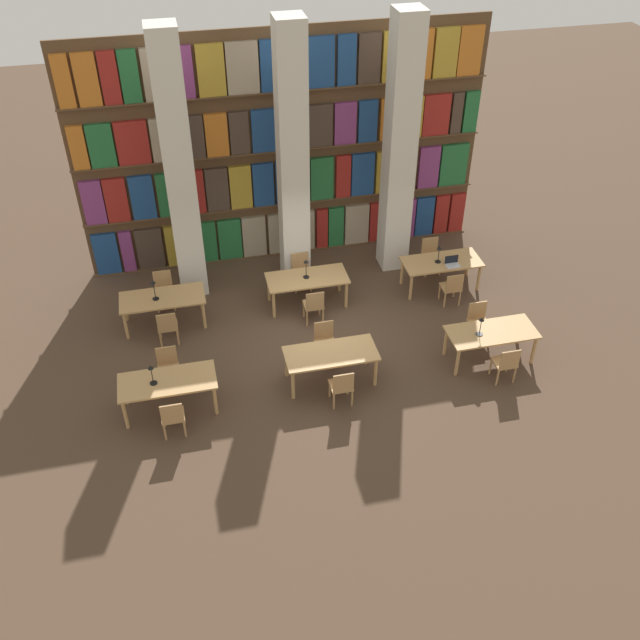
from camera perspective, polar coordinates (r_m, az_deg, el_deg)
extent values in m
plane|color=#4C3828|center=(15.30, -0.11, -1.62)|extent=(40.00, 40.00, 0.00)
cube|color=brown|center=(16.92, -2.98, 13.49)|extent=(9.49, 0.06, 5.50)
cube|color=brown|center=(18.23, -2.70, 5.64)|extent=(9.49, 0.35, 0.03)
cube|color=navy|center=(17.80, -16.71, 5.19)|extent=(0.57, 0.20, 1.08)
cube|color=#84387A|center=(17.76, -15.15, 5.42)|extent=(0.29, 0.20, 1.08)
cube|color=#47382D|center=(17.73, -13.45, 5.66)|extent=(0.62, 0.20, 1.08)
cube|color=#B7932D|center=(17.71, -11.35, 5.96)|extent=(0.54, 0.20, 1.08)
cube|color=navy|center=(17.72, -9.87, 6.16)|extent=(0.25, 0.20, 1.08)
cube|color=#236B38|center=(17.73, -8.81, 6.31)|extent=(0.32, 0.20, 1.08)
cube|color=#236B38|center=(17.75, -7.23, 6.52)|extent=(0.56, 0.20, 1.08)
cube|color=tan|center=(17.80, -5.31, 6.77)|extent=(0.58, 0.20, 1.08)
cube|color=tan|center=(17.89, -3.11, 7.04)|extent=(0.67, 0.20, 1.08)
cube|color=tan|center=(17.98, -1.18, 7.28)|extent=(0.42, 0.20, 1.08)
cube|color=maroon|center=(18.06, 0.12, 7.43)|extent=(0.28, 0.20, 1.08)
cube|color=#236B38|center=(18.13, 1.23, 7.56)|extent=(0.39, 0.20, 1.08)
cube|color=tan|center=(18.26, 2.91, 7.74)|extent=(0.61, 0.20, 1.08)
cube|color=maroon|center=(18.42, 4.78, 7.94)|extent=(0.55, 0.20, 1.08)
cube|color=#84387A|center=(18.60, 6.66, 8.14)|extent=(0.58, 0.20, 1.08)
cube|color=navy|center=(18.78, 8.29, 8.29)|extent=(0.47, 0.20, 1.08)
cube|color=maroon|center=(18.93, 9.61, 8.42)|extent=(0.35, 0.20, 1.08)
cube|color=maroon|center=(19.09, 10.82, 8.53)|extent=(0.38, 0.20, 1.08)
cube|color=brown|center=(17.53, -2.83, 9.44)|extent=(9.49, 0.35, 0.03)
cube|color=#84387A|center=(17.14, -17.69, 9.01)|extent=(0.47, 0.20, 1.08)
cube|color=maroon|center=(17.09, -15.98, 9.27)|extent=(0.50, 0.20, 1.08)
cube|color=navy|center=(17.06, -14.02, 9.57)|extent=(0.54, 0.20, 1.08)
cube|color=#236B38|center=(17.04, -12.22, 9.83)|extent=(0.40, 0.20, 1.08)
cube|color=maroon|center=(17.05, -10.31, 10.09)|extent=(0.63, 0.20, 1.08)
cube|color=#47382D|center=(17.07, -8.24, 10.36)|extent=(0.52, 0.20, 1.08)
cube|color=#B7932D|center=(17.11, -6.39, 10.59)|extent=(0.51, 0.20, 1.08)
cube|color=navy|center=(17.17, -4.59, 10.81)|extent=(0.49, 0.20, 1.08)
cube|color=navy|center=(17.24, -2.97, 10.99)|extent=(0.36, 0.20, 1.08)
cube|color=tan|center=(17.31, -1.52, 11.15)|extent=(0.35, 0.20, 1.08)
cube|color=#236B38|center=(17.40, 0.11, 11.32)|extent=(0.55, 0.20, 1.08)
cube|color=maroon|center=(17.51, 1.83, 11.49)|extent=(0.36, 0.20, 1.08)
cube|color=navy|center=(17.63, 3.39, 11.63)|extent=(0.56, 0.20, 1.08)
cube|color=#B7932D|center=(17.81, 5.43, 11.81)|extent=(0.61, 0.20, 1.08)
cube|color=tan|center=(17.97, 7.06, 11.94)|extent=(0.37, 0.20, 1.08)
cube|color=#84387A|center=(18.14, 8.64, 12.05)|extent=(0.52, 0.20, 1.08)
cube|color=#236B38|center=(18.37, 10.57, 12.18)|extent=(0.69, 0.20, 1.08)
cube|color=brown|center=(16.92, -2.98, 13.53)|extent=(9.49, 0.35, 0.03)
cube|color=orange|center=(16.58, -18.79, 12.98)|extent=(0.35, 0.20, 0.99)
cube|color=#236B38|center=(16.53, -17.11, 13.25)|extent=(0.55, 0.20, 0.99)
cube|color=maroon|center=(16.49, -14.77, 13.61)|extent=(0.70, 0.20, 0.99)
cube|color=tan|center=(16.48, -12.91, 13.88)|extent=(0.27, 0.20, 0.99)
cube|color=navy|center=(16.48, -11.63, 14.06)|extent=(0.31, 0.20, 0.99)
cube|color=#47382D|center=(16.49, -10.08, 14.27)|extent=(0.45, 0.20, 0.99)
cube|color=orange|center=(16.51, -8.29, 14.49)|extent=(0.50, 0.20, 0.99)
cube|color=#47382D|center=(16.55, -6.50, 14.71)|extent=(0.43, 0.20, 0.99)
cube|color=navy|center=(16.62, -4.55, 14.92)|extent=(0.55, 0.20, 0.99)
cube|color=maroon|center=(16.71, -2.31, 15.15)|extent=(0.65, 0.20, 0.99)
cube|color=#47382D|center=(16.83, -0.08, 15.35)|extent=(0.59, 0.20, 0.99)
cube|color=#84387A|center=(16.97, 1.99, 15.52)|extent=(0.51, 0.20, 0.99)
cube|color=navy|center=(17.10, 3.79, 15.65)|extent=(0.45, 0.20, 0.99)
cube|color=orange|center=(17.26, 5.65, 15.77)|extent=(0.52, 0.20, 0.99)
cube|color=#B7932D|center=(17.42, 7.35, 15.86)|extent=(0.48, 0.20, 0.99)
cube|color=maroon|center=(17.62, 9.22, 15.95)|extent=(0.65, 0.20, 0.99)
cube|color=#47382D|center=(17.81, 10.82, 16.01)|extent=(0.26, 0.20, 0.99)
cube|color=#236B38|center=(17.95, 11.91, 16.05)|extent=(0.35, 0.20, 0.99)
cube|color=brown|center=(16.39, -3.14, 17.91)|extent=(9.49, 0.35, 0.03)
cube|color=orange|center=(16.07, -19.86, 17.55)|extent=(0.34, 0.20, 1.10)
cube|color=orange|center=(16.03, -18.16, 17.85)|extent=(0.46, 0.20, 1.10)
cube|color=maroon|center=(15.99, -16.49, 18.12)|extent=(0.36, 0.20, 1.10)
cube|color=#236B38|center=(15.97, -14.99, 18.35)|extent=(0.38, 0.20, 1.10)
cube|color=tan|center=(15.97, -13.48, 18.57)|extent=(0.30, 0.20, 1.10)
cube|color=#84387A|center=(15.97, -11.41, 18.85)|extent=(0.69, 0.20, 1.10)
cube|color=#B7932D|center=(16.00, -8.75, 19.18)|extent=(0.58, 0.20, 1.10)
cube|color=tan|center=(16.06, -6.25, 19.46)|extent=(0.68, 0.20, 1.10)
cube|color=navy|center=(16.14, -3.98, 19.67)|extent=(0.46, 0.20, 1.10)
cube|color=#B7932D|center=(16.22, -2.15, 19.83)|extent=(0.40, 0.20, 1.10)
cube|color=navy|center=(16.34, -0.07, 19.98)|extent=(0.65, 0.20, 1.10)
cube|color=navy|center=(16.47, 2.09, 20.11)|extent=(0.41, 0.20, 1.10)
cube|color=#47382D|center=(16.61, 3.91, 20.20)|extent=(0.50, 0.20, 1.10)
cube|color=#B7932D|center=(16.77, 5.92, 20.28)|extent=(0.54, 0.20, 1.10)
cube|color=orange|center=(16.96, 7.92, 20.33)|extent=(0.58, 0.20, 1.10)
cube|color=#B7932D|center=(17.18, 9.98, 20.37)|extent=(0.55, 0.20, 1.10)
cube|color=orange|center=(17.40, 11.85, 20.38)|extent=(0.55, 0.20, 1.10)
cube|color=silver|center=(15.56, -11.19, 11.53)|extent=(0.62, 0.62, 6.00)
cube|color=silver|center=(15.78, -2.21, 12.61)|extent=(0.62, 0.62, 6.00)
cube|color=silver|center=(16.35, 6.39, 13.36)|extent=(0.62, 0.62, 6.00)
cube|color=tan|center=(13.60, -12.13, -4.82)|extent=(1.81, 0.82, 0.04)
cylinder|color=tan|center=(13.66, -15.32, -7.31)|extent=(0.07, 0.07, 0.68)
cylinder|color=tan|center=(13.59, -8.38, -6.38)|extent=(0.07, 0.07, 0.68)
cylinder|color=tan|center=(14.14, -15.35, -5.46)|extent=(0.07, 0.07, 0.68)
cylinder|color=tan|center=(14.07, -8.67, -4.55)|extent=(0.07, 0.07, 0.68)
cylinder|color=tan|center=(13.62, -12.38, -7.74)|extent=(0.04, 0.04, 0.40)
cylinder|color=tan|center=(13.60, -10.86, -7.54)|extent=(0.04, 0.04, 0.40)
cylinder|color=tan|center=(13.38, -12.30, -8.77)|extent=(0.04, 0.04, 0.40)
cylinder|color=tan|center=(13.36, -10.75, -8.56)|extent=(0.04, 0.04, 0.40)
cube|color=tan|center=(13.33, -11.69, -7.49)|extent=(0.42, 0.40, 0.04)
cube|color=tan|center=(13.04, -11.77, -7.35)|extent=(0.40, 0.03, 0.42)
cylinder|color=tan|center=(14.27, -11.14, -4.97)|extent=(0.04, 0.04, 0.40)
cylinder|color=tan|center=(14.28, -12.58, -5.16)|extent=(0.04, 0.04, 0.40)
cylinder|color=tan|center=(14.52, -11.24, -4.07)|extent=(0.04, 0.04, 0.40)
cylinder|color=tan|center=(14.53, -12.65, -4.26)|extent=(0.04, 0.04, 0.40)
cube|color=tan|center=(14.25, -12.01, -3.96)|extent=(0.42, 0.40, 0.04)
cube|color=tan|center=(14.24, -12.18, -2.78)|extent=(0.40, 0.03, 0.42)
cylinder|color=black|center=(13.58, -13.17, -4.93)|extent=(0.14, 0.14, 0.01)
cylinder|color=black|center=(13.46, -13.28, -4.36)|extent=(0.02, 0.02, 0.35)
cone|color=black|center=(13.32, -13.41, -3.68)|extent=(0.11, 0.11, 0.07)
cube|color=tan|center=(13.89, 0.88, -2.70)|extent=(1.81, 0.82, 0.04)
cylinder|color=tan|center=(13.76, -2.17, -5.21)|extent=(0.07, 0.07, 0.68)
cylinder|color=tan|center=(14.07, 4.47, -4.17)|extent=(0.07, 0.07, 0.68)
cylinder|color=tan|center=(14.24, -2.69, -3.45)|extent=(0.07, 0.07, 0.68)
cylinder|color=tan|center=(14.54, 3.74, -2.48)|extent=(0.07, 0.07, 0.68)
cylinder|color=tan|center=(13.87, 0.78, -5.55)|extent=(0.04, 0.04, 0.40)
cylinder|color=tan|center=(13.94, 2.23, -5.32)|extent=(0.04, 0.04, 0.40)
cylinder|color=tan|center=(13.64, 1.12, -6.51)|extent=(0.04, 0.04, 0.40)
cylinder|color=tan|center=(13.70, 2.59, -6.27)|extent=(0.04, 0.04, 0.40)
cube|color=tan|center=(13.63, 1.70, -5.24)|extent=(0.42, 0.40, 0.04)
cube|color=tan|center=(13.35, 1.91, -5.05)|extent=(0.40, 0.03, 0.42)
cylinder|color=tan|center=(14.60, 1.31, -2.92)|extent=(0.04, 0.04, 0.40)
cylinder|color=tan|center=(14.53, -0.06, -3.13)|extent=(0.04, 0.04, 0.40)
cylinder|color=tan|center=(14.85, 1.00, -2.08)|extent=(0.04, 0.04, 0.40)
cylinder|color=tan|center=(14.78, -0.36, -2.28)|extent=(0.04, 0.04, 0.40)
cube|color=tan|center=(14.54, 0.48, -1.94)|extent=(0.42, 0.40, 0.04)
cube|color=tan|center=(14.54, 0.31, -0.79)|extent=(0.40, 0.03, 0.42)
cube|color=tan|center=(14.81, 13.59, -0.95)|extent=(1.81, 0.82, 0.04)
cylinder|color=tan|center=(14.51, 10.94, -3.32)|extent=(0.07, 0.07, 0.68)
cylinder|color=tan|center=(15.17, 16.73, -2.31)|extent=(0.07, 0.07, 0.68)
cylinder|color=tan|center=(14.96, 10.02, -1.71)|extent=(0.07, 0.07, 0.68)
cylinder|color=tan|center=(15.60, 15.68, -0.80)|extent=(0.07, 0.07, 0.68)
cylinder|color=tan|center=(14.76, 13.49, -3.63)|extent=(0.04, 0.04, 0.40)
cylinder|color=tan|center=(14.91, 14.74, -3.41)|extent=(0.04, 0.04, 0.40)
cylinder|color=tan|center=(14.54, 14.02, -4.50)|extent=(0.04, 0.04, 0.40)
cylinder|color=tan|center=(14.69, 15.29, -4.26)|extent=(0.04, 0.04, 0.40)
cube|color=tan|center=(14.58, 14.52, -3.30)|extent=(0.42, 0.40, 0.04)
cube|color=tan|center=(14.31, 14.96, -3.08)|extent=(0.40, 0.03, 0.42)
cylinder|color=tan|center=(15.52, 13.35, -1.24)|extent=(0.04, 0.04, 0.40)
cylinder|color=tan|center=(15.38, 12.13, -1.44)|extent=(0.04, 0.04, 0.40)
cylinder|color=tan|center=(15.75, 12.86, -0.48)|extent=(0.04, 0.04, 0.40)
cylinder|color=tan|center=(15.61, 11.66, -0.67)|extent=(0.04, 0.04, 0.40)
cube|color=tan|center=(15.43, 12.61, -0.31)|extent=(0.42, 0.40, 0.04)
cube|color=tan|center=(15.42, 12.46, 0.77)|extent=(0.40, 0.03, 0.42)
cylinder|color=black|center=(14.66, 12.62, -1.11)|extent=(0.14, 0.14, 0.01)
cylinder|color=black|center=(14.55, 12.71, -0.56)|extent=(0.02, 0.02, 0.35)
cone|color=black|center=(14.42, 12.82, 0.08)|extent=(0.11, 0.11, 0.07)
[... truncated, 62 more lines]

